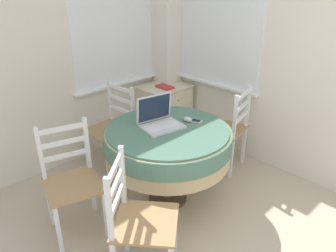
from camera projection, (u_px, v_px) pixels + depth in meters
corner_room_shell at (182, 54)px, 3.04m from camera, size 4.08×4.58×2.55m
round_dining_table at (168, 143)px, 2.88m from camera, size 1.12×1.12×0.74m
laptop at (160, 120)px, 2.85m from camera, size 0.39×0.34×0.26m
computer_mouse at (188, 119)px, 2.95m from camera, size 0.06×0.09×0.04m
cell_phone at (196, 121)px, 2.96m from camera, size 0.09×0.12×0.01m
dining_chair_near_back_window at (113, 128)px, 3.50m from camera, size 0.44×0.44×0.92m
dining_chair_near_right_window at (227, 129)px, 3.48m from camera, size 0.50×0.50×0.92m
dining_chair_camera_near at (139, 222)px, 2.19m from camera, size 0.59×0.59×0.92m
dining_chair_left_flank at (72, 182)px, 2.60m from camera, size 0.52×0.52×0.92m
corner_cabinet at (164, 111)px, 4.23m from camera, size 0.60×0.51×0.69m
book_on_cabinet at (165, 87)px, 4.00m from camera, size 0.13×0.22×0.02m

